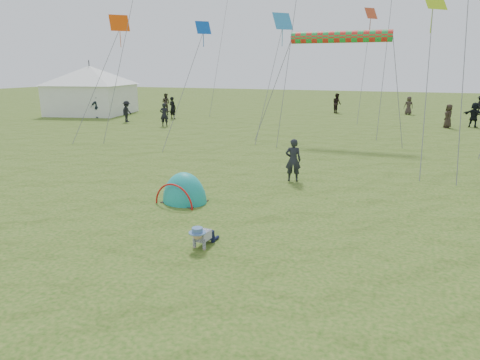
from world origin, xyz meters
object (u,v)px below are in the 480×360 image
(crawling_toddler, at_px, (202,235))
(standing_adult, at_px, (293,160))
(popup_tent, at_px, (185,202))
(event_marquee, at_px, (91,88))

(crawling_toddler, xyz_separation_m, standing_adult, (0.52, 6.60, 0.51))
(popup_tent, distance_m, event_marquee, 28.47)
(popup_tent, bearing_deg, standing_adult, 65.05)
(crawling_toddler, distance_m, event_marquee, 31.95)
(popup_tent, relative_size, event_marquee, 0.29)
(crawling_toddler, bearing_deg, standing_adult, 90.88)
(event_marquee, bearing_deg, crawling_toddler, -58.31)
(standing_adult, distance_m, event_marquee, 27.95)
(crawling_toddler, bearing_deg, popup_tent, 130.04)
(standing_adult, xyz_separation_m, event_marquee, (-22.51, 16.50, 1.46))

